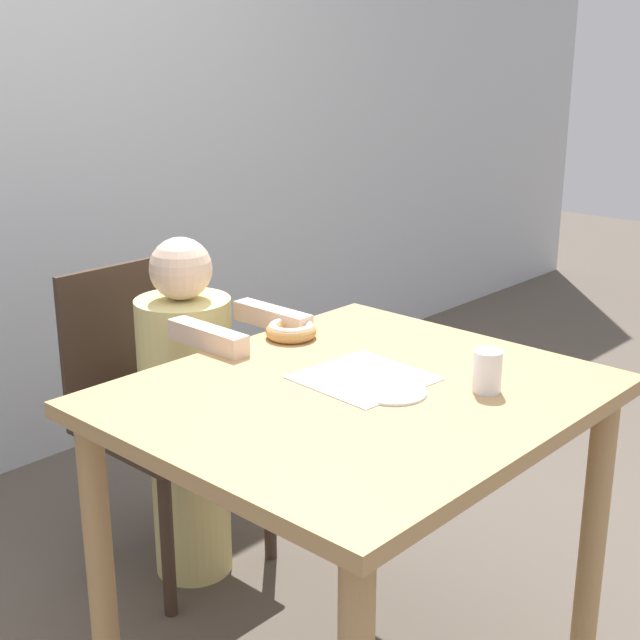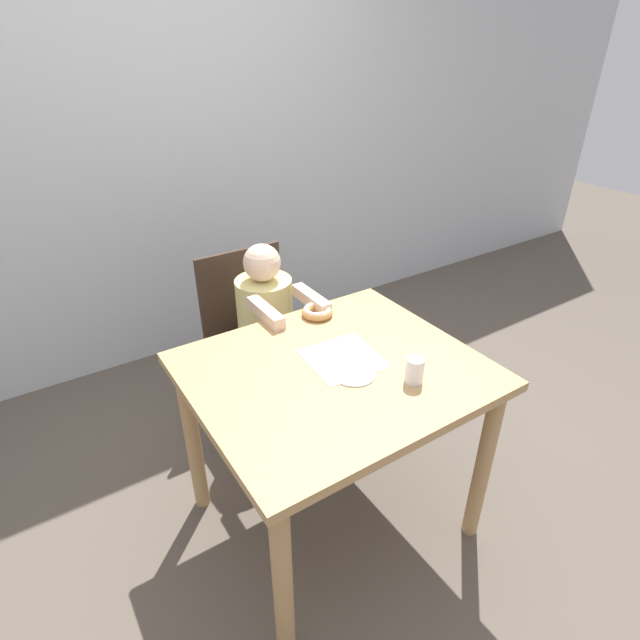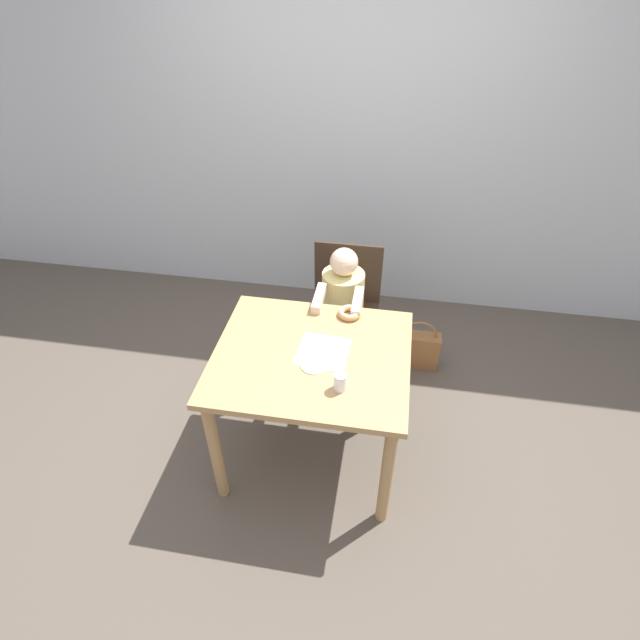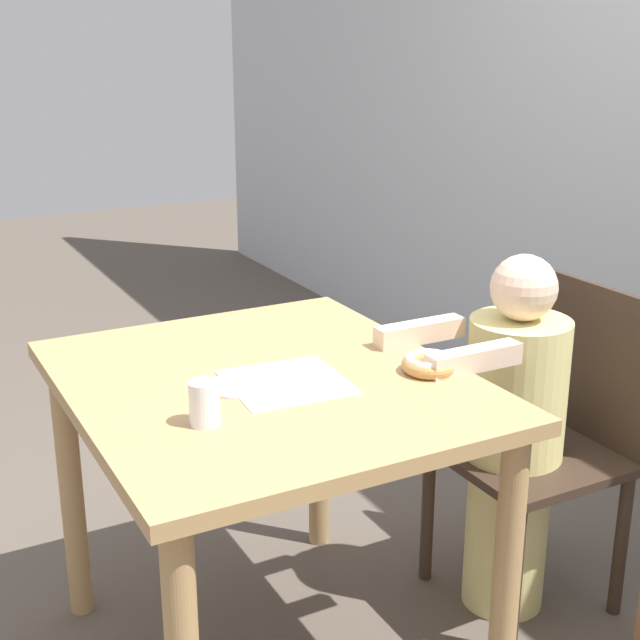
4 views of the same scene
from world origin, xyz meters
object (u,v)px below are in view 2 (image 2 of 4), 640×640
Objects in this scene: chair at (256,336)px; donut at (317,311)px; cup at (415,370)px; child_figure at (267,342)px; handbag at (334,353)px.

chair is 6.83× the size of donut.
chair reaches higher than donut.
chair reaches higher than cup.
child_figure is 2.55× the size of handbag.
handbag is at bearing 48.69° from donut.
chair is at bearing 95.72° from cup.
child_figure reaches higher than cup.
donut is 0.55m from cup.
child_figure reaches higher than donut.
handbag is (0.51, 0.05, -0.31)m from chair.
chair is 9.70× the size of cup.
donut is 0.91m from handbag.
donut is (0.08, -0.32, 0.29)m from child_figure.
cup is at bearing -83.47° from child_figure.
handbag is 4.29× the size of cup.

